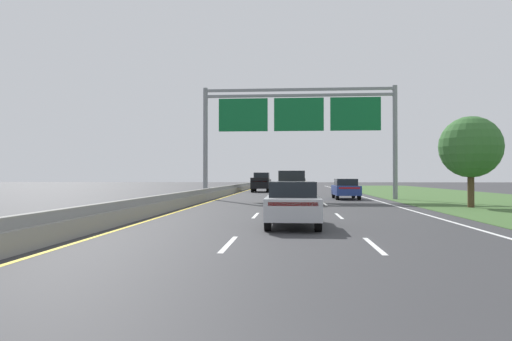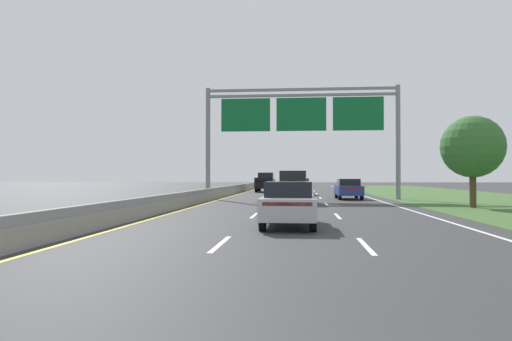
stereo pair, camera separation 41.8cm
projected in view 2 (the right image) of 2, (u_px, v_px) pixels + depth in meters
ground_plane at (297, 199)px, 36.48m from camera, size 220.00×220.00×0.00m
lane_striping at (297, 199)px, 36.02m from camera, size 11.96×106.00×0.01m
grass_verge_right at (486, 200)px, 35.18m from camera, size 14.00×110.00×0.02m
median_barrier_concrete at (213, 194)px, 37.10m from camera, size 0.60×110.00×0.85m
overhead_sign_gantry at (301, 119)px, 36.70m from camera, size 15.06×0.42×8.75m
pickup_truck_black at (265, 182)px, 53.95m from camera, size 2.02×5.41×2.20m
car_blue_right_lane_sedan at (348, 189)px, 36.61m from camera, size 1.87×4.42×1.57m
car_gold_centre_lane_suv at (294, 187)px, 30.71m from camera, size 1.99×4.73×2.11m
car_silver_centre_lane_sedan at (289, 203)px, 16.57m from camera, size 1.84×4.41×1.57m
car_grey_centre_lane_sedan at (301, 186)px, 45.00m from camera, size 1.90×4.43×1.57m
roadside_tree_mid at (473, 147)px, 26.40m from camera, size 3.45×3.45×5.14m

